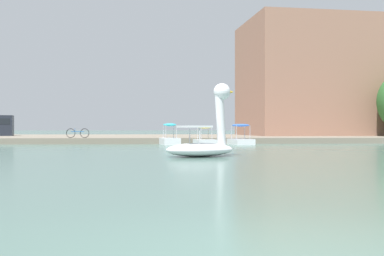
{
  "coord_description": "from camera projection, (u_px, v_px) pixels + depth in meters",
  "views": [
    {
      "loc": [
        -1.14,
        -4.23,
        1.18
      ],
      "look_at": [
        0.38,
        18.24,
        1.17
      ],
      "focal_mm": 44.57,
      "sensor_mm": 36.0,
      "label": 1
    }
  ],
  "objects": [
    {
      "name": "pedal_boat_blue",
      "position": [
        241.0,
        138.0,
        33.42
      ],
      "size": [
        1.74,
        2.39,
        1.45
      ],
      "color": "white",
      "rests_on": "ground_plane"
    },
    {
      "name": "shore_bank_far",
      "position": [
        172.0,
        138.0,
        44.11
      ],
      "size": [
        129.15,
        19.65,
        0.44
      ],
      "primitive_type": "cube",
      "color": "slate",
      "rests_on": "ground_plane"
    },
    {
      "name": "pedal_boat_cyan",
      "position": [
        170.0,
        139.0,
        33.16
      ],
      "size": [
        1.5,
        2.39,
        1.49
      ],
      "color": "white",
      "rests_on": "ground_plane"
    },
    {
      "name": "swan_boat",
      "position": [
        204.0,
        139.0,
        19.44
      ],
      "size": [
        3.2,
        2.35,
        3.02
      ],
      "color": "white",
      "rests_on": "ground_plane"
    },
    {
      "name": "bicycle_parked",
      "position": [
        78.0,
        133.0,
        34.9
      ],
      "size": [
        1.73,
        0.36,
        0.7
      ],
      "color": "black",
      "rests_on": "shore_bank_far"
    },
    {
      "name": "apartment_block",
      "position": [
        359.0,
        80.0,
        48.51
      ],
      "size": [
        24.26,
        12.61,
        11.32
      ],
      "primitive_type": "cube",
      "rotation": [
        0.0,
        0.0,
        0.09
      ],
      "color": "#996B56",
      "rests_on": "shore_bank_far"
    },
    {
      "name": "pedal_boat_yellow",
      "position": [
        205.0,
        139.0,
        32.89
      ],
      "size": [
        1.56,
        2.09,
        1.33
      ],
      "color": "white",
      "rests_on": "ground_plane"
    }
  ]
}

